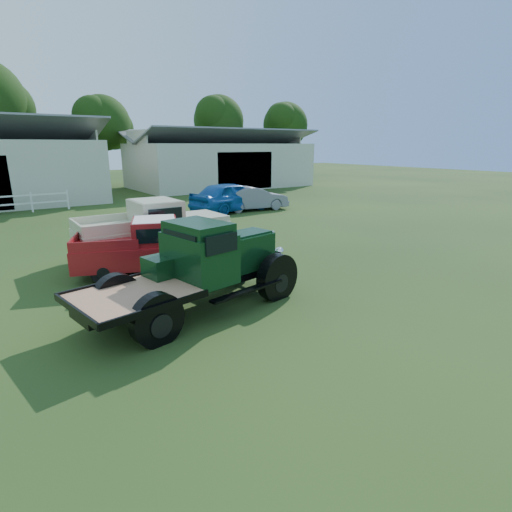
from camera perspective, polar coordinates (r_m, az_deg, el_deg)
ground at (r=9.89m, az=3.06°, el=-7.59°), size 120.00×120.00×0.00m
shed_right at (r=39.40m, az=-5.19°, el=13.66°), size 16.80×9.20×5.20m
tree_c at (r=41.53m, az=-20.90°, el=15.46°), size 5.40×5.40×9.00m
tree_d at (r=47.46m, az=-5.30°, el=16.87°), size 6.00×6.00×10.00m
tree_e at (r=50.33m, az=4.17°, el=16.53°), size 5.70×5.70×9.50m
vintage_flatbed at (r=9.60m, az=-8.54°, el=-1.61°), size 5.75×3.07×2.16m
red_pickup at (r=12.77m, az=-14.50°, el=1.41°), size 5.11×3.45×1.74m
white_pickup at (r=14.68m, az=-14.39°, el=3.73°), size 5.42×2.11×1.99m
misc_car_blue at (r=24.24m, az=-3.61°, el=8.46°), size 5.55×3.08×1.79m
misc_car_grey at (r=24.73m, az=-0.43°, el=8.21°), size 4.50×2.12×1.43m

